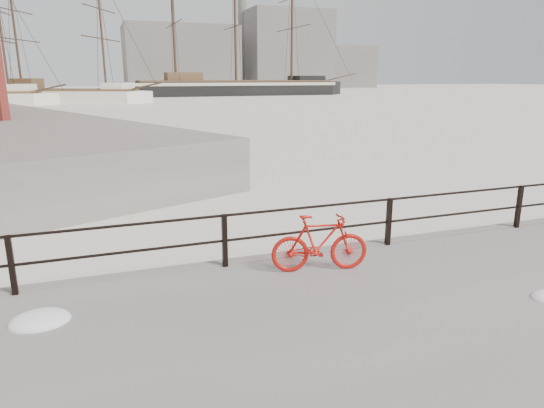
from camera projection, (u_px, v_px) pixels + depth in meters
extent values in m
plane|color=white|center=(382.00, 258.00, 10.38)|extent=(400.00, 400.00, 0.00)
cube|color=gray|center=(542.00, 344.00, 6.71)|extent=(36.00, 8.00, 0.35)
imported|color=red|center=(320.00, 243.00, 8.67)|extent=(1.76, 0.62, 1.06)
ellipsoid|color=white|center=(39.00, 312.00, 6.92)|extent=(0.85, 0.67, 0.30)
cube|color=gray|center=(181.00, 58.00, 141.91)|extent=(32.00, 18.00, 18.00)
cube|color=gray|center=(286.00, 50.00, 157.26)|extent=(26.00, 20.00, 24.00)
cube|color=gray|center=(341.00, 67.00, 170.69)|extent=(20.00, 16.00, 14.00)
cylinder|color=gray|center=(242.00, 18.00, 154.96)|extent=(2.80, 2.80, 44.00)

